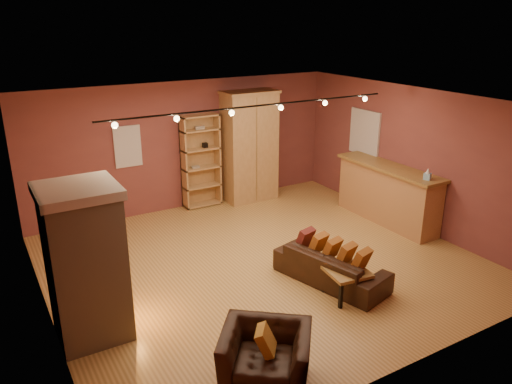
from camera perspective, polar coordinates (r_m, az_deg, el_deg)
floor at (r=8.84m, az=0.77°, el=-8.03°), size 7.00×7.00×0.00m
ceiling at (r=7.94m, az=0.86°, el=10.18°), size 7.00×7.00×0.00m
back_wall at (r=11.08m, az=-7.97°, el=5.29°), size 7.00×0.02×2.80m
left_wall at (r=7.24m, az=-23.68°, el=-4.03°), size 0.02×6.50×2.80m
right_wall at (r=10.46m, az=17.48°, el=3.71°), size 0.02×6.50×2.80m
fireplace at (r=6.88m, az=-18.82°, el=-7.71°), size 1.01×0.98×2.12m
back_window at (r=10.61m, az=-14.46°, el=5.06°), size 0.56×0.04×0.86m
bookcase at (r=11.17m, az=-6.43°, el=3.65°), size 0.85×0.33×2.08m
armoire at (r=11.43m, az=-0.74°, el=5.25°), size 1.24×0.70×2.53m
bar_counter at (r=10.67m, az=14.81°, el=-0.17°), size 0.67×2.52×1.21m
tissue_box at (r=9.79m, az=19.01°, el=1.86°), size 0.15×0.15×0.21m
right_window at (r=11.33m, az=12.31°, el=6.65°), size 0.05×0.90×1.00m
loveseat at (r=8.16m, az=8.61°, el=-7.73°), size 1.01×1.96×0.78m
armchair at (r=6.05m, az=1.11°, el=-17.45°), size 1.22×1.16×0.90m
coffee_table at (r=7.79m, az=10.35°, el=-9.22°), size 0.67×0.67×0.45m
track_rail at (r=8.13m, az=0.11°, el=9.59°), size 5.20×0.09×0.13m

